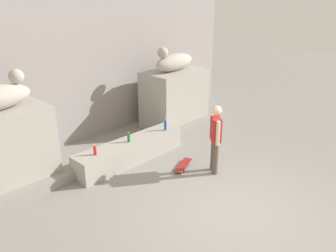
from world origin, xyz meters
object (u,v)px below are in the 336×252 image
statue_reclining_right (174,61)px  bottle_green (129,138)px  skater (215,136)px  skateboard (183,165)px  bottle_red (95,151)px  bottle_blue (165,125)px

statue_reclining_right → bottle_green: bearing=16.1°
skater → bottle_green: (-1.09, 1.85, -0.26)m
statue_reclining_right → bottle_green: size_ratio=6.28×
skateboard → statue_reclining_right: bearing=-154.5°
statue_reclining_right → skateboard: 3.58m
statue_reclining_right → bottle_green: 3.21m
skater → bottle_red: skater is taller
bottle_green → bottle_blue: (1.19, -0.10, 0.03)m
skater → bottle_red: bearing=-90.4°
skateboard → bottle_red: bottle_red is taller
bottle_red → skater: bearing=-41.3°
bottle_green → bottle_red: size_ratio=1.01×
skater → skateboard: size_ratio=2.05×
bottle_green → bottle_red: (-1.01, -0.01, -0.00)m
statue_reclining_right → bottle_blue: statue_reclining_right is taller
skateboard → bottle_blue: (0.47, 1.09, 0.62)m
skater → bottle_red: (-2.09, 1.84, -0.26)m
bottle_green → bottle_blue: bearing=-4.8°
bottle_green → bottle_red: bottle_green is taller
skater → skateboard: skater is taller
skateboard → skater: bearing=96.6°
skateboard → bottle_red: (-1.73, 1.18, 0.59)m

